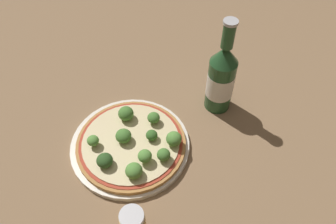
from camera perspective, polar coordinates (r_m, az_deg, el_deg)
The scene contains 15 objects.
ground_plane at distance 0.71m, azimuth -8.26°, elevation -6.17°, with size 3.00×3.00×0.00m, color #846647.
plate at distance 0.70m, azimuth -6.58°, elevation -5.74°, with size 0.25×0.25×0.01m.
pizza at distance 0.69m, azimuth -6.45°, elevation -5.43°, with size 0.23×0.23×0.01m.
broccoli_floret_0 at distance 0.64m, azimuth -4.06°, elevation -7.66°, with size 0.03×0.03×0.03m.
broccoli_floret_1 at distance 0.64m, azimuth -0.77°, elevation -7.45°, with size 0.03×0.03×0.03m.
broccoli_floret_2 at distance 0.70m, azimuth -2.53°, elevation -1.00°, with size 0.03×0.03×0.03m.
broccoli_floret_3 at distance 0.67m, azimuth -2.86°, elevation -4.05°, with size 0.02×0.02×0.02m.
broccoli_floret_4 at distance 0.71m, azimuth -7.34°, elevation -0.27°, with size 0.03×0.03×0.03m.
broccoli_floret_5 at distance 0.65m, azimuth -11.12°, elevation -8.23°, with size 0.03×0.03×0.03m.
broccoli_floret_6 at distance 0.67m, azimuth -7.76°, elevation -4.15°, with size 0.03×0.03×0.03m.
broccoli_floret_7 at distance 0.68m, azimuth -12.93°, elevation -4.89°, with size 0.02×0.02×0.03m.
broccoli_floret_8 at distance 0.63m, azimuth -5.96°, elevation -10.14°, with size 0.03×0.03×0.03m.
broccoli_floret_9 at distance 0.66m, azimuth 1.04°, elevation -4.69°, with size 0.03×0.03×0.03m.
beer_bottle at distance 0.72m, azimuth 9.25°, elevation 5.87°, with size 0.06×0.06×0.23m.
pepper_shaker at distance 0.59m, azimuth -6.10°, elevation -18.83°, with size 0.04×0.04×0.07m.
Camera 1 is at (-0.33, -0.23, 0.58)m, focal length 35.00 mm.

